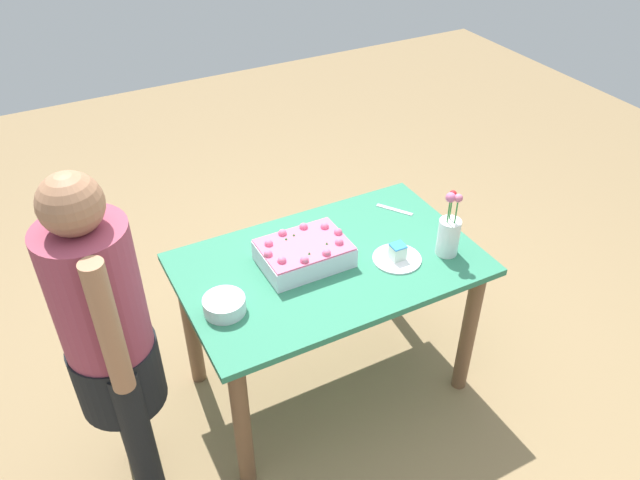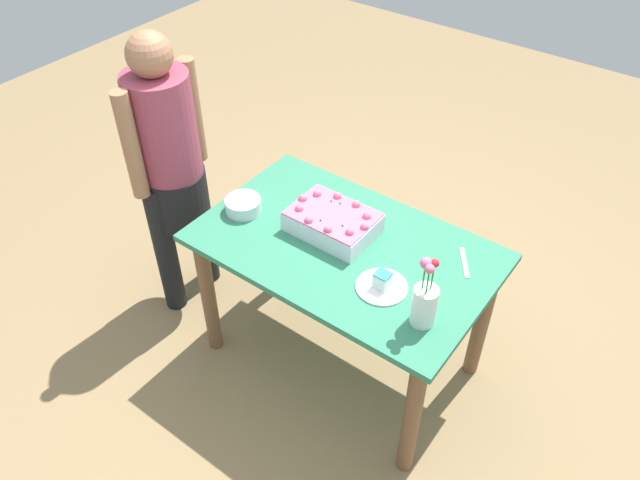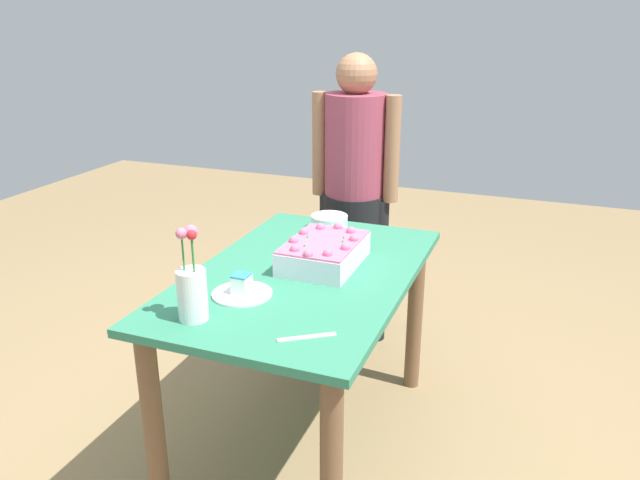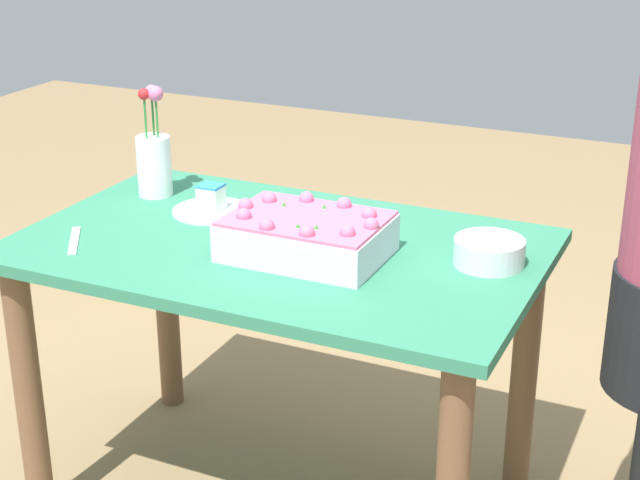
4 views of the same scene
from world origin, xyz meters
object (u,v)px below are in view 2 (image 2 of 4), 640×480
Objects in this scene: sheet_cake at (333,221)px; serving_plate_with_slice at (382,284)px; cake_knife at (464,263)px; person_standing at (170,162)px; fruit_bowl at (243,205)px; flower_vase at (425,302)px.

sheet_cake is 0.40m from serving_plate_with_slice.
cake_knife is 0.12× the size of person_standing.
fruit_bowl is (0.40, 0.13, -0.02)m from sheet_cake.
person_standing is (0.43, 0.02, 0.07)m from fruit_bowl.
flower_vase is 0.98m from fruit_bowl.
flower_vase is at bearing 174.23° from fruit_bowl.
sheet_cake is at bearing -21.51° from flower_vase.
serving_plate_with_slice is at bearing -15.42° from flower_vase.
sheet_cake is at bearing -24.93° from serving_plate_with_slice.
cake_knife is at bearing 12.41° from person_standing.
person_standing is (1.39, 0.31, 0.10)m from cake_knife.
flower_vase is (-0.21, 0.06, 0.08)m from serving_plate_with_slice.
sheet_cake is 0.42m from fruit_bowl.
cake_knife is at bearing -163.63° from fruit_bowl.
serving_plate_with_slice is 0.76m from fruit_bowl.
flower_vase is 0.21× the size of person_standing.
serving_plate_with_slice is 0.14× the size of person_standing.
serving_plate_with_slice is 1.20m from person_standing.
cake_knife is 0.58× the size of flower_vase.
flower_vase reaches higher than fruit_bowl.
flower_vase is 1.89× the size of fruit_bowl.
flower_vase is (-0.01, 0.38, 0.10)m from cake_knife.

